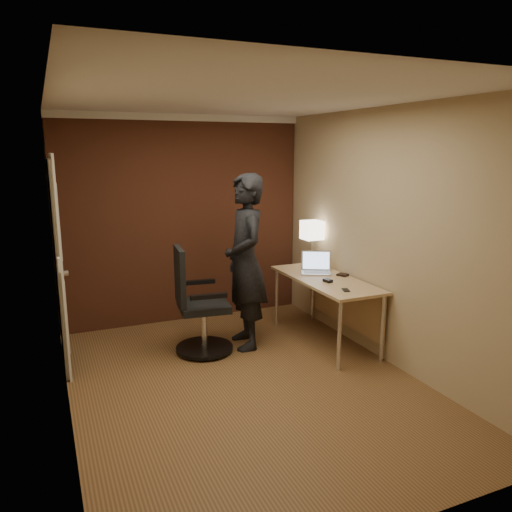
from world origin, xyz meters
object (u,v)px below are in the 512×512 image
at_px(mouse, 328,281).
at_px(wallet, 343,275).
at_px(desk_lamp, 312,231).
at_px(office_chair, 197,308).
at_px(person, 245,262).
at_px(desk, 331,289).
at_px(laptop, 316,267).
at_px(phone, 346,290).

bearing_deg(mouse, wallet, 21.89).
xyz_separation_m(desk_lamp, office_chair, (-1.54, -0.35, -0.66)).
xyz_separation_m(office_chair, person, (0.54, -0.01, 0.44)).
height_order(desk_lamp, wallet, desk_lamp).
distance_m(desk, desk_lamp, 0.83).
xyz_separation_m(mouse, wallet, (0.29, 0.17, -0.01)).
height_order(laptop, office_chair, office_chair).
distance_m(laptop, wallet, 0.33).
relative_size(laptop, phone, 3.58).
relative_size(desk, laptop, 3.64).
distance_m(laptop, office_chair, 1.44).
bearing_deg(wallet, phone, -120.13).
relative_size(phone, office_chair, 0.10).
bearing_deg(laptop, person, -179.19).
bearing_deg(desk_lamp, wallet, -85.05).
bearing_deg(phone, person, 154.22).
distance_m(wallet, office_chair, 1.64).
distance_m(mouse, office_chair, 1.39).
bearing_deg(office_chair, desk_lamp, 12.68).
height_order(desk, mouse, mouse).
xyz_separation_m(desk, person, (-0.90, 0.26, 0.33)).
height_order(laptop, person, person).
bearing_deg(desk, office_chair, 169.44).
distance_m(desk_lamp, phone, 1.22).
relative_size(desk, desk_lamp, 2.80).
relative_size(laptop, office_chair, 0.37).
relative_size(desk, wallet, 13.64).
bearing_deg(person, wallet, 83.33).
bearing_deg(desk, person, 163.88).
bearing_deg(phone, desk, 93.42).
bearing_deg(office_chair, laptop, 0.16).
distance_m(desk_lamp, mouse, 0.90).
height_order(laptop, phone, laptop).
bearing_deg(desk, laptop, 97.16).
relative_size(phone, wallet, 1.05).
bearing_deg(mouse, office_chair, 154.18).
xyz_separation_m(phone, wallet, (0.30, 0.51, 0.01)).
distance_m(laptop, phone, 0.78).
distance_m(laptop, person, 0.88).
height_order(office_chair, person, person).
xyz_separation_m(phone, person, (-0.76, 0.76, 0.19)).
bearing_deg(wallet, desk_lamp, 94.95).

